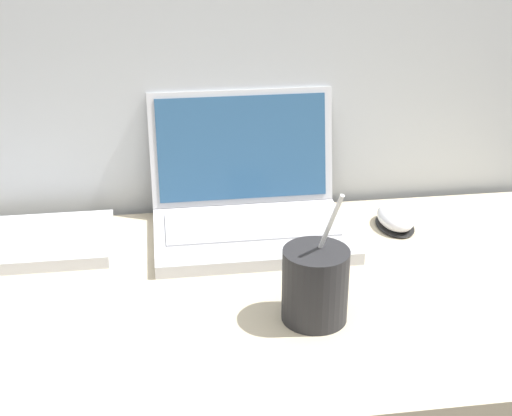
{
  "coord_description": "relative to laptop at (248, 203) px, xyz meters",
  "views": [
    {
      "loc": [
        -0.15,
        -0.6,
        1.27
      ],
      "look_at": [
        -0.01,
        0.4,
        0.81
      ],
      "focal_mm": 50.0,
      "sensor_mm": 36.0,
      "label": 1
    }
  ],
  "objects": [
    {
      "name": "laptop",
      "position": [
        0.0,
        0.0,
        0.0
      ],
      "size": [
        0.32,
        0.26,
        0.22
      ],
      "color": "silver",
      "rests_on": "desk"
    },
    {
      "name": "computer_mouse",
      "position": [
        0.25,
        -0.03,
        -0.03
      ],
      "size": [
        0.06,
        0.1,
        0.04
      ],
      "color": "black",
      "rests_on": "desk"
    },
    {
      "name": "drink_cup",
      "position": [
        0.05,
        -0.29,
        0.01
      ],
      "size": [
        0.09,
        0.09,
        0.19
      ],
      "color": "#232326",
      "rests_on": "desk"
    }
  ]
}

